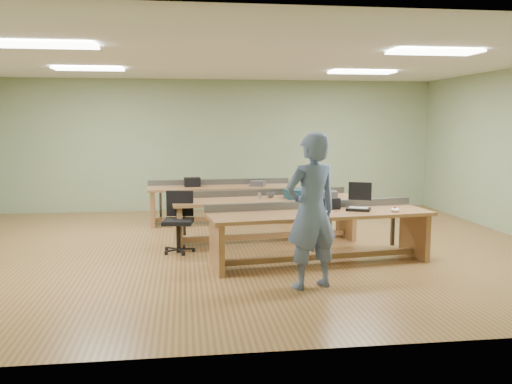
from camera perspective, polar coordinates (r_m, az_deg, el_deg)
floor at (r=8.83m, az=-1.83°, el=-5.95°), size 10.00×10.00×0.00m
ceiling at (r=8.65m, az=-1.91°, el=13.77°), size 10.00×10.00×0.00m
wall_back at (r=12.59m, az=-3.71°, el=4.92°), size 10.00×0.04×3.00m
wall_front at (r=4.67m, az=3.09°, el=0.76°), size 10.00×0.04×3.00m
fluor_panels at (r=8.65m, az=-1.91°, el=13.57°), size 6.20×3.50×0.03m
workbench_front at (r=7.89m, az=6.70°, el=-3.42°), size 3.32×1.25×0.86m
workbench_mid at (r=9.24m, az=0.90°, el=-1.79°), size 3.24×1.18×0.86m
workbench_back at (r=10.97m, az=-3.71°, el=-0.38°), size 2.95×0.87×0.86m
person at (r=6.63m, az=5.86°, el=-2.02°), size 0.81×0.65×1.92m
laptop_base at (r=8.08m, az=10.74°, el=-1.78°), size 0.43×0.40×0.04m
laptop_screen at (r=8.18m, az=10.89°, el=0.09°), size 0.32×0.16×0.27m
keyboard at (r=7.72m, az=6.62°, el=-2.17°), size 0.43×0.28×0.02m
trackball_mouse at (r=8.06m, az=14.46°, el=-1.82°), size 0.13×0.15×0.06m
camera_bag at (r=8.12m, az=7.89°, el=-1.22°), size 0.28×0.22×0.17m
task_chair at (r=8.62m, az=-8.13°, el=-3.98°), size 0.58×0.58×0.95m
parts_bin_teal at (r=9.21m, az=4.50°, el=-0.20°), size 0.47×0.37×0.15m
parts_bin_grey at (r=9.34m, az=7.23°, el=-0.25°), size 0.43×0.30×0.11m
mug at (r=9.26m, az=1.56°, el=-0.31°), size 0.12×0.12×0.10m
drinks_can at (r=9.08m, az=0.38°, el=-0.42°), size 0.06×0.06×0.11m
storage_box_back at (r=10.93m, az=-6.73°, el=1.04°), size 0.33×0.25×0.18m
tray_back at (r=10.92m, az=0.18°, el=0.90°), size 0.33×0.30×0.11m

